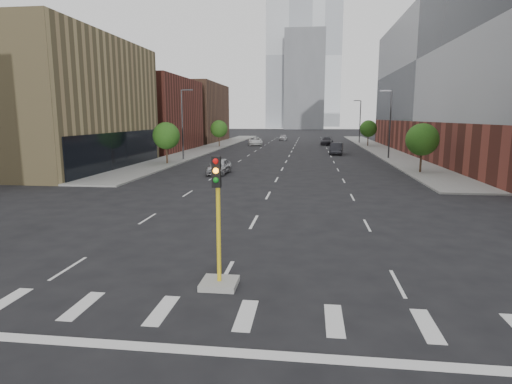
% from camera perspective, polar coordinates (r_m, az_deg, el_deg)
% --- Properties ---
extents(sidewalk_left_far, '(5.00, 92.00, 0.15)m').
position_cam_1_polar(sidewalk_left_far, '(80.55, -5.77, 6.00)').
color(sidewalk_left_far, gray).
rests_on(sidewalk_left_far, ground).
extents(sidewalk_right_far, '(5.00, 92.00, 0.15)m').
position_cam_1_polar(sidewalk_right_far, '(79.46, 15.93, 5.61)').
color(sidewalk_right_far, gray).
rests_on(sidewalk_right_far, ground).
extents(building_left_mid, '(20.00, 24.00, 14.00)m').
position_cam_1_polar(building_left_mid, '(53.78, -27.80, 10.34)').
color(building_left_mid, '#9B8757').
rests_on(building_left_mid, ground).
extents(building_left_far_a, '(20.00, 22.00, 12.00)m').
position_cam_1_polar(building_left_far_a, '(76.63, -16.51, 9.87)').
color(building_left_far_a, brown).
rests_on(building_left_far_a, ground).
extents(building_left_far_b, '(20.00, 24.00, 13.00)m').
position_cam_1_polar(building_left_far_b, '(101.03, -10.57, 10.33)').
color(building_left_far_b, brown).
rests_on(building_left_far_b, ground).
extents(building_right_main, '(24.00, 70.00, 22.00)m').
position_cam_1_polar(building_right_main, '(69.83, 30.34, 13.08)').
color(building_right_main, brown).
rests_on(building_right_main, ground).
extents(tower_left, '(22.00, 22.00, 70.00)m').
position_cam_1_polar(tower_left, '(226.52, 4.51, 17.41)').
color(tower_left, '#B2B7BC').
rests_on(tower_left, ground).
extents(tower_right, '(20.00, 20.00, 80.00)m').
position_cam_1_polar(tower_right, '(266.66, 8.99, 17.28)').
color(tower_right, '#B2B7BC').
rests_on(tower_right, ground).
extents(tower_mid, '(18.00, 18.00, 44.00)m').
position_cam_1_polar(tower_mid, '(205.02, 6.49, 14.51)').
color(tower_mid, slate).
rests_on(tower_mid, ground).
extents(median_traffic_signal, '(1.20, 1.20, 4.40)m').
position_cam_1_polar(median_traffic_signal, '(14.39, -4.98, -8.87)').
color(median_traffic_signal, '#999993').
rests_on(median_traffic_signal, ground).
extents(streetlight_right_a, '(1.60, 0.22, 9.07)m').
position_cam_1_polar(streetlight_right_a, '(60.27, 17.37, 8.97)').
color(streetlight_right_a, '#2D2D30').
rests_on(streetlight_right_a, ground).
extents(streetlight_right_b, '(1.60, 0.22, 9.07)m').
position_cam_1_polar(streetlight_right_b, '(94.93, 13.66, 9.35)').
color(streetlight_right_b, '#2D2D30').
rests_on(streetlight_right_b, ground).
extents(streetlight_left, '(1.60, 0.22, 9.07)m').
position_cam_1_polar(streetlight_left, '(56.74, -9.72, 9.24)').
color(streetlight_left, '#2D2D30').
rests_on(streetlight_left, ground).
extents(tree_left_near, '(3.20, 3.20, 4.85)m').
position_cam_1_polar(tree_left_near, '(52.21, -11.88, 7.34)').
color(tree_left_near, '#382619').
rests_on(tree_left_near, ground).
extents(tree_left_far, '(3.20, 3.20, 4.85)m').
position_cam_1_polar(tree_left_far, '(81.15, -4.96, 8.39)').
color(tree_left_far, '#382619').
rests_on(tree_left_far, ground).
extents(tree_right_near, '(3.20, 3.20, 4.85)m').
position_cam_1_polar(tree_right_near, '(45.76, 21.28, 6.53)').
color(tree_right_near, '#382619').
rests_on(tree_right_near, ground).
extents(tree_right_far, '(3.20, 3.20, 4.85)m').
position_cam_1_polar(tree_right_far, '(85.10, 14.76, 8.17)').
color(tree_right_far, '#382619').
rests_on(tree_right_far, ground).
extents(car_near_left, '(1.99, 4.63, 1.56)m').
position_cam_1_polar(car_near_left, '(42.66, -4.94, 3.44)').
color(car_near_left, '#A1A1A6').
rests_on(car_near_left, ground).
extents(car_mid_right, '(2.35, 5.38, 1.72)m').
position_cam_1_polar(car_mid_right, '(66.21, 10.66, 5.70)').
color(car_mid_right, black).
rests_on(car_mid_right, ground).
extents(car_far_left, '(3.58, 6.18, 1.62)m').
position_cam_1_polar(car_far_left, '(86.21, -0.10, 6.79)').
color(car_far_left, silver).
rests_on(car_far_left, ground).
extents(car_deep_right, '(2.82, 5.62, 1.57)m').
position_cam_1_polar(car_deep_right, '(88.13, 9.44, 6.71)').
color(car_deep_right, black).
rests_on(car_deep_right, ground).
extents(car_distant, '(1.89, 4.31, 1.44)m').
position_cam_1_polar(car_distant, '(104.07, 3.67, 7.28)').
color(car_distant, '#A5A4A9').
rests_on(car_distant, ground).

